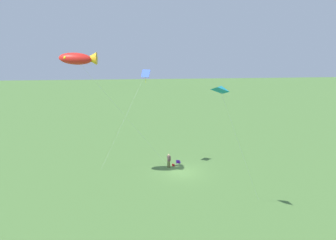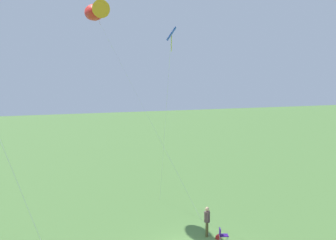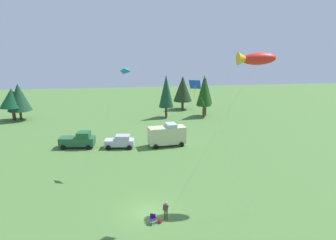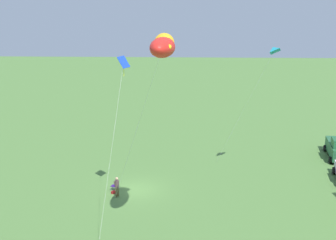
# 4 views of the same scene
# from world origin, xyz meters

# --- Properties ---
(ground_plane) EXTENTS (160.00, 160.00, 0.00)m
(ground_plane) POSITION_xyz_m (0.00, 0.00, 0.00)
(ground_plane) COLOR #4D7638
(person_kite_flyer) EXTENTS (0.53, 0.50, 1.74)m
(person_kite_flyer) POSITION_xyz_m (1.44, -1.49, 1.02)
(person_kite_flyer) COLOR #4D4725
(person_kite_flyer) RESTS_ON ground
(folding_chair) EXTENTS (0.61, 0.61, 0.82)m
(folding_chair) POSITION_xyz_m (0.23, -1.84, 0.49)
(folding_chair) COLOR #2D0F69
(folding_chair) RESTS_ON ground
(backpack_on_grass) EXTENTS (0.37, 0.39, 0.22)m
(backpack_on_grass) POSITION_xyz_m (0.84, -1.92, 0.11)
(backpack_on_grass) COLOR #B01E1F
(backpack_on_grass) RESTS_ON ground
(kite_large_fish) EXTENTS (11.28, 5.34, 14.27)m
(kite_large_fish) POSITION_xyz_m (10.56, 2.81, 13.61)
(kite_large_fish) COLOR red
(kite_large_fish) RESTS_ON ground
(kite_delta_teal) EXTENTS (5.91, 4.71, 12.31)m
(kite_delta_teal) POSITION_xyz_m (-1.67, 11.24, 11.89)
(kite_delta_teal) COLOR teal
(kite_delta_teal) RESTS_ON ground
(kite_diamond_blue) EXTENTS (6.16, 1.77, 12.12)m
(kite_diamond_blue) POSITION_xyz_m (4.27, -0.36, 11.32)
(kite_diamond_blue) COLOR blue
(kite_diamond_blue) RESTS_ON ground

